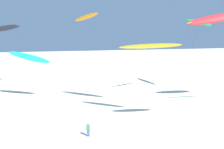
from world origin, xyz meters
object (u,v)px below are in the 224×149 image
object	(u,v)px
flying_kite_5	(198,23)
person_foreground_walker	(88,129)
flying_kite_1	(219,18)
flying_kite_7	(29,57)
flying_kite_9	(149,46)
flying_kite_0	(5,28)
flying_kite_3	(86,17)

from	to	relation	value
flying_kite_5	person_foreground_walker	bearing A→B (deg)	-142.89
flying_kite_1	flying_kite_7	distance (m)	30.79
flying_kite_9	person_foreground_walker	size ratio (longest dim) A/B	6.53
flying_kite_0	person_foreground_walker	world-z (taller)	flying_kite_0
flying_kite_7	person_foreground_walker	distance (m)	21.12
flying_kite_1	flying_kite_3	world-z (taller)	flying_kite_3
flying_kite_1	flying_kite_9	bearing A→B (deg)	123.60
flying_kite_0	flying_kite_5	size ratio (longest dim) A/B	0.93
flying_kite_9	person_foreground_walker	xyz separation A→B (m)	(-8.57, -3.93, -8.89)
person_foreground_walker	flying_kite_9	bearing A→B (deg)	24.63
flying_kite_1	flying_kite_3	xyz separation A→B (m)	(-7.59, 41.46, 1.66)
flying_kite_3	flying_kite_5	size ratio (longest dim) A/B	1.13
flying_kite_1	flying_kite_9	xyz separation A→B (m)	(-4.91, 7.39, -3.33)
flying_kite_3	flying_kite_7	bearing A→B (deg)	-123.71
flying_kite_3	flying_kite_7	world-z (taller)	flying_kite_3
flying_kite_0	flying_kite_7	world-z (taller)	flying_kite_0
flying_kite_0	flying_kite_7	distance (m)	10.78
flying_kite_9	flying_kite_7	bearing A→B (deg)	135.76
flying_kite_0	flying_kite_7	xyz separation A→B (m)	(4.52, -8.50, -4.84)
flying_kite_3	person_foreground_walker	bearing A→B (deg)	-98.80
flying_kite_7	flying_kite_9	size ratio (longest dim) A/B	0.82
flying_kite_1	flying_kite_3	bearing A→B (deg)	100.38
person_foreground_walker	flying_kite_7	bearing A→B (deg)	109.85
flying_kite_7	flying_kite_9	bearing A→B (deg)	-44.24
flying_kite_3	flying_kite_7	size ratio (longest dim) A/B	1.88
flying_kite_0	flying_kite_9	bearing A→B (deg)	-49.71
flying_kite_9	flying_kite_0	bearing A→B (deg)	130.29
flying_kite_3	flying_kite_7	xyz separation A→B (m)	(-12.72, -19.07, -7.49)
flying_kite_5	flying_kite_0	bearing A→B (deg)	165.18
flying_kite_3	flying_kite_9	bearing A→B (deg)	-85.50
flying_kite_7	person_foreground_walker	bearing A→B (deg)	-70.15
flying_kite_7	flying_kite_5	bearing A→B (deg)	-1.55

